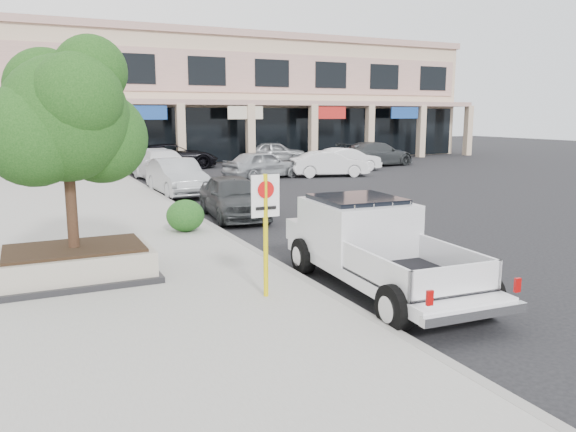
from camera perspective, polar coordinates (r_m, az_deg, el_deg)
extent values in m
plane|color=black|center=(12.75, 7.40, -5.78)|extent=(120.00, 120.00, 0.00)
cube|color=gray|center=(16.69, -20.71, -2.26)|extent=(8.00, 52.00, 0.15)
cube|color=gray|center=(17.41, -7.67, -1.17)|extent=(0.20, 52.00, 0.15)
cube|color=#CBAC8E|center=(46.66, -7.06, 11.47)|extent=(40.00, 10.00, 9.00)
cube|color=tan|center=(47.00, -7.19, 17.27)|extent=(40.40, 10.40, 0.50)
cube|color=tan|center=(40.91, -4.32, 11.41)|extent=(40.00, 2.20, 0.35)
cube|color=#CBAC8E|center=(50.96, 17.82, 8.26)|extent=(0.55, 0.55, 4.20)
cube|color=black|center=(41.91, -4.79, 8.23)|extent=(39.20, 0.08, 3.90)
cube|color=black|center=(12.51, -20.71, -5.70)|extent=(3.20, 2.20, 0.12)
cube|color=gray|center=(12.43, -20.80, -4.32)|extent=(3.00, 2.00, 0.50)
cube|color=black|center=(12.37, -20.88, -3.07)|extent=(2.70, 1.70, 0.06)
cylinder|color=black|center=(12.17, -21.22, 2.12)|extent=(0.22, 0.22, 2.20)
sphere|color=#12370F|center=(12.06, -21.69, 9.18)|extent=(2.50, 2.50, 2.50)
sphere|color=#12370F|center=(12.44, -18.42, 7.55)|extent=(1.90, 1.90, 1.90)
sphere|color=#12370F|center=(12.55, -23.43, 11.83)|extent=(1.60, 1.60, 1.60)
cylinder|color=yellow|center=(10.35, -2.29, -2.06)|extent=(0.09, 0.09, 2.30)
cube|color=white|center=(10.22, -2.32, 2.05)|extent=(0.55, 0.03, 0.78)
cylinder|color=red|center=(10.17, -2.26, 2.69)|extent=(0.32, 0.02, 0.32)
ellipsoid|color=#124114|center=(16.50, -10.39, 0.03)|extent=(1.10, 0.99, 0.93)
imported|color=#2B2E2F|center=(19.22, -5.60, 1.98)|extent=(2.14, 4.50, 1.48)
imported|color=#9EA2A6|center=(25.11, -11.22, 3.91)|extent=(1.80, 4.86, 1.59)
imported|color=white|center=(30.71, -12.57, 5.05)|extent=(2.73, 5.80, 1.64)
imported|color=black|center=(34.10, -13.87, 5.29)|extent=(2.84, 5.20, 1.38)
imported|color=#9DA1A5|center=(31.03, -2.62, 5.25)|extent=(4.84, 2.89, 1.54)
imported|color=silver|center=(32.08, 4.24, 5.31)|extent=(4.61, 2.56, 1.44)
imported|color=#323638|center=(39.04, 8.97, 6.25)|extent=(5.93, 3.14, 1.64)
imported|color=black|center=(37.47, -11.60, 5.98)|extent=(5.94, 2.96, 1.61)
imported|color=#A2A6AA|center=(41.97, -1.22, 6.56)|extent=(4.76, 3.18, 1.50)
imported|color=silver|center=(35.06, 5.96, 5.71)|extent=(4.46, 1.75, 1.44)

